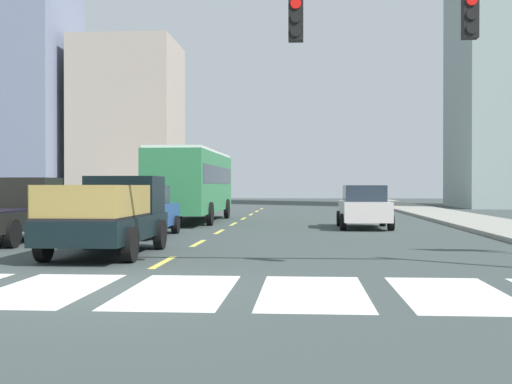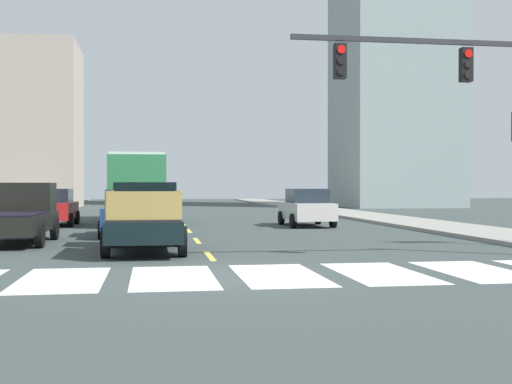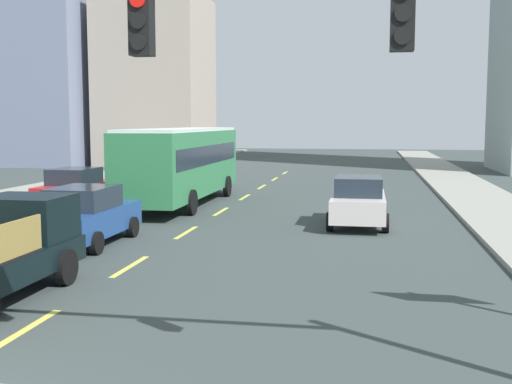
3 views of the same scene
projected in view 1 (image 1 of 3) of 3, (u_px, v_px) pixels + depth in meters
The scene contains 21 objects.
ground_plane at pixel (112, 290), 11.01m from camera, with size 160.00×160.00×0.00m, color #384141.
sidewalk_right at pixel (492, 225), 28.19m from camera, with size 3.46×110.00×0.15m, color gray.
crosswalk_stripe_3 at pixel (47, 289), 11.09m from camera, with size 1.68×3.67×0.01m, color silver.
crosswalk_stripe_4 at pixel (178, 291), 10.94m from camera, with size 1.68×3.67×0.01m, color silver.
crosswalk_stripe_5 at pixel (313, 292), 10.78m from camera, with size 1.68×3.67×0.01m, color silver.
crosswalk_stripe_6 at pixel (452, 294), 10.63m from camera, with size 1.68×3.67×0.01m, color silver.
lane_dash_0 at pixel (163, 262), 15.00m from camera, with size 0.16×2.40×0.01m, color #D6CB4E.
lane_dash_1 at pixel (198, 243), 19.99m from camera, with size 0.16×2.40×0.01m, color #D6CB4E.
lane_dash_2 at pixel (219, 232), 24.98m from camera, with size 0.16×2.40×0.01m, color #D6CB4E.
lane_dash_3 at pixel (233, 224), 29.96m from camera, with size 0.16×2.40×0.01m, color #D6CB4E.
lane_dash_4 at pixel (244, 219), 34.95m from camera, with size 0.16×2.40×0.01m, color #D6CB4E.
lane_dash_5 at pixel (251, 214), 39.94m from camera, with size 0.16×2.40×0.01m, color #D6CB4E.
lane_dash_6 at pixel (257, 211), 44.93m from camera, with size 0.16×2.40×0.01m, color #D6CB4E.
lane_dash_7 at pixel (262, 209), 49.91m from camera, with size 0.16×2.40×0.01m, color #D6CB4E.
pickup_stakebed at pixel (112, 216), 17.01m from camera, with size 2.18×5.20×1.96m.
pickup_dark at pixel (10, 211), 20.51m from camera, with size 2.18×5.20×1.96m.
city_bus at pixel (192, 180), 31.88m from camera, with size 2.72×10.80×3.32m.
sedan_mid at pixel (98, 205), 29.93m from camera, with size 2.02×4.40×1.72m.
sedan_far at pixel (141, 211), 22.67m from camera, with size 2.02×4.40×1.72m.
sedan_near_left at pixel (364, 207), 26.99m from camera, with size 2.02×4.40×1.72m.
block_mid_right at pixel (129, 124), 57.74m from camera, with size 8.29×8.34×13.93m, color #AC9D8E.
Camera 1 is at (3.12, -10.80, 1.71)m, focal length 47.47 mm.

